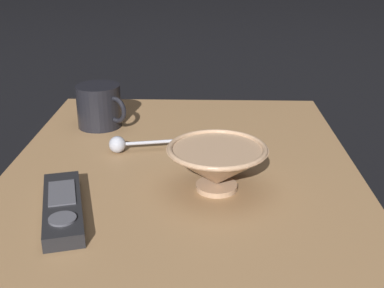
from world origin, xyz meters
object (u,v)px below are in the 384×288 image
object	(u,v)px
teaspoon	(124,144)
tv_remote_near	(63,207)
coffee_mug	(100,106)
cereal_bowl	(217,165)

from	to	relation	value
teaspoon	tv_remote_near	world-z (taller)	teaspoon
coffee_mug	teaspoon	bearing A→B (deg)	117.52
coffee_mug	tv_remote_near	bearing A→B (deg)	92.84
cereal_bowl	tv_remote_near	xyz separation A→B (m)	(0.21, 0.08, -0.03)
cereal_bowl	teaspoon	world-z (taller)	cereal_bowl
cereal_bowl	coffee_mug	world-z (taller)	coffee_mug
tv_remote_near	cereal_bowl	bearing A→B (deg)	-159.25
coffee_mug	teaspoon	size ratio (longest dim) A/B	0.70
coffee_mug	teaspoon	world-z (taller)	coffee_mug
cereal_bowl	coffee_mug	bearing A→B (deg)	-49.44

